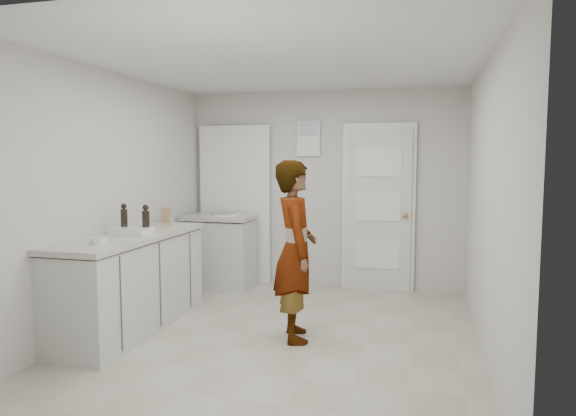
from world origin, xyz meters
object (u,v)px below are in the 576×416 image
(person, at_px, (295,251))
(oil_cruet_b, at_px, (124,219))
(baking_dish, at_px, (131,231))
(cake_mix_box, at_px, (166,215))
(spice_jar, at_px, (171,221))
(egg_bowl, at_px, (99,241))
(oil_cruet_a, at_px, (146,220))

(person, xyz_separation_m, oil_cruet_b, (-1.67, -0.10, 0.25))
(oil_cruet_b, height_order, baking_dish, oil_cruet_b)
(cake_mix_box, xyz_separation_m, baking_dish, (0.12, -0.90, -0.06))
(cake_mix_box, height_order, baking_dish, cake_mix_box)
(baking_dish, bearing_deg, spice_jar, 87.62)
(spice_jar, relative_size, egg_bowl, 0.57)
(cake_mix_box, height_order, spice_jar, cake_mix_box)
(spice_jar, distance_m, oil_cruet_b, 0.70)
(oil_cruet_a, xyz_separation_m, baking_dish, (-0.11, -0.08, -0.10))
(spice_jar, xyz_separation_m, oil_cruet_b, (-0.14, -0.68, 0.10))
(oil_cruet_a, bearing_deg, spice_jar, 97.01)
(oil_cruet_a, bearing_deg, cake_mix_box, 105.50)
(cake_mix_box, relative_size, egg_bowl, 1.23)
(oil_cruet_a, distance_m, oil_cruet_b, 0.22)
(person, bearing_deg, egg_bowl, 94.76)
(spice_jar, relative_size, oil_cruet_b, 0.27)
(spice_jar, bearing_deg, cake_mix_box, 130.52)
(oil_cruet_b, distance_m, baking_dish, 0.16)
(person, bearing_deg, oil_cruet_b, 73.15)
(baking_dish, distance_m, egg_bowl, 0.57)
(person, xyz_separation_m, oil_cruet_a, (-1.46, -0.07, 0.24))
(cake_mix_box, bearing_deg, baking_dish, -89.03)
(cake_mix_box, bearing_deg, egg_bowl, -90.31)
(oil_cruet_b, bearing_deg, oil_cruet_a, 8.35)
(cake_mix_box, xyz_separation_m, oil_cruet_b, (0.01, -0.85, 0.05))
(oil_cruet_b, xyz_separation_m, baking_dish, (0.11, -0.05, -0.11))
(oil_cruet_b, relative_size, egg_bowl, 2.06)
(oil_cruet_a, bearing_deg, baking_dish, -144.09)
(oil_cruet_b, bearing_deg, baking_dish, -24.49)
(cake_mix_box, bearing_deg, spice_jar, -55.95)
(person, distance_m, oil_cruet_a, 1.48)
(person, relative_size, baking_dish, 4.39)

